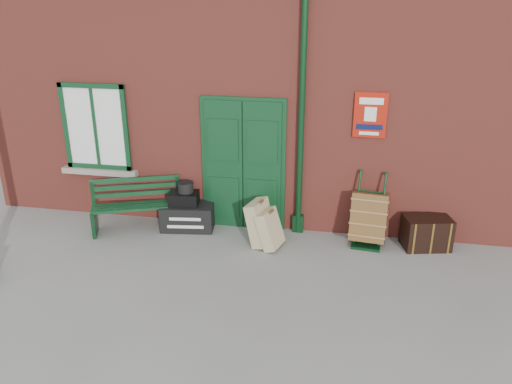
% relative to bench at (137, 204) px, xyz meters
% --- Properties ---
extents(ground, '(80.00, 80.00, 0.00)m').
position_rel_bench_xyz_m(ground, '(2.07, -1.03, -0.46)').
color(ground, gray).
rests_on(ground, ground).
extents(station_building, '(10.30, 4.30, 4.36)m').
position_rel_bench_xyz_m(station_building, '(2.06, 2.46, 1.70)').
color(station_building, '#953B30').
rests_on(station_building, ground).
extents(bench, '(1.55, 0.99, 0.92)m').
position_rel_bench_xyz_m(bench, '(0.00, 0.00, 0.00)').
color(bench, '#0F371C').
rests_on(bench, ground).
extents(houdini_trunk, '(0.94, 0.60, 0.44)m').
position_rel_bench_xyz_m(houdini_trunk, '(0.84, 0.16, -0.24)').
color(houdini_trunk, black).
rests_on(houdini_trunk, ground).
extents(strongbox, '(0.53, 0.42, 0.22)m').
position_rel_bench_xyz_m(strongbox, '(0.79, 0.16, 0.09)').
color(strongbox, black).
rests_on(strongbox, houdini_trunk).
extents(hatbox, '(0.30, 0.30, 0.18)m').
position_rel_bench_xyz_m(hatbox, '(0.82, 0.19, 0.29)').
color(hatbox, black).
rests_on(hatbox, strongbox).
extents(suitcase_back, '(0.47, 0.58, 0.73)m').
position_rel_bench_xyz_m(suitcase_back, '(2.16, -0.15, -0.09)').
color(suitcase_back, tan).
rests_on(suitcase_back, ground).
extents(suitcase_front, '(0.47, 0.53, 0.63)m').
position_rel_bench_xyz_m(suitcase_front, '(2.34, -0.25, -0.15)').
color(suitcase_front, tan).
rests_on(suitcase_front, ground).
extents(porter_trolley, '(0.61, 0.65, 1.15)m').
position_rel_bench_xyz_m(porter_trolley, '(3.87, 0.19, -0.02)').
color(porter_trolley, black).
rests_on(porter_trolley, ground).
extents(dark_trunk, '(0.80, 0.62, 0.51)m').
position_rel_bench_xyz_m(dark_trunk, '(4.78, 0.22, -0.20)').
color(dark_trunk, black).
rests_on(dark_trunk, ground).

